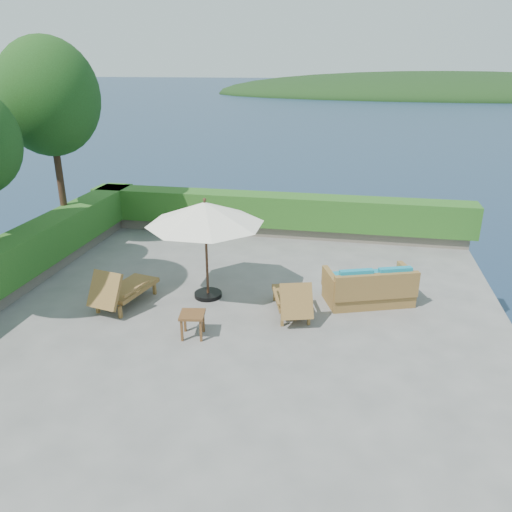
% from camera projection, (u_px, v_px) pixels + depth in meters
% --- Properties ---
extents(ground, '(12.00, 12.00, 0.00)m').
position_uv_depth(ground, '(236.00, 313.00, 11.32)').
color(ground, gray).
rests_on(ground, ground).
extents(foundation, '(12.00, 12.00, 3.00)m').
position_uv_depth(foundation, '(237.00, 371.00, 11.88)').
color(foundation, '#504A40').
rests_on(foundation, ocean).
extents(ocean, '(600.00, 600.00, 0.00)m').
position_uv_depth(ocean, '(238.00, 420.00, 12.41)').
color(ocean, '#142A3F').
rests_on(ocean, ground).
extents(offshore_island, '(126.00, 57.60, 12.60)m').
position_uv_depth(offshore_island, '(442.00, 95.00, 136.05)').
color(offshore_island, black).
rests_on(offshore_island, ocean).
extents(planter_wall_far, '(12.00, 0.60, 0.36)m').
position_uv_depth(planter_wall_far, '(275.00, 230.00, 16.38)').
color(planter_wall_far, slate).
rests_on(planter_wall_far, ground).
extents(planter_wall_left, '(0.60, 12.00, 0.36)m').
position_uv_depth(planter_wall_left, '(15.00, 286.00, 12.25)').
color(planter_wall_left, slate).
rests_on(planter_wall_left, ground).
extents(hedge_far, '(12.40, 0.90, 1.00)m').
position_uv_depth(hedge_far, '(275.00, 210.00, 16.14)').
color(hedge_far, '#184E16').
rests_on(hedge_far, planter_wall_far).
extents(hedge_left, '(0.90, 12.40, 1.00)m').
position_uv_depth(hedge_left, '(10.00, 261.00, 12.01)').
color(hedge_left, '#184E16').
rests_on(hedge_left, planter_wall_left).
extents(tree_far, '(2.80, 2.80, 6.03)m').
position_uv_depth(tree_far, '(48.00, 98.00, 13.72)').
color(tree_far, '#3E2717').
rests_on(tree_far, ground).
extents(patio_umbrella, '(3.58, 3.58, 2.46)m').
position_uv_depth(patio_umbrella, '(205.00, 214.00, 11.35)').
color(patio_umbrella, black).
rests_on(patio_umbrella, ground).
extents(lounge_left, '(1.09, 1.91, 1.04)m').
position_uv_depth(lounge_left, '(122.00, 289.00, 11.47)').
color(lounge_left, olive).
rests_on(lounge_left, ground).
extents(lounge_right, '(1.13, 1.80, 0.97)m').
position_uv_depth(lounge_right, '(292.00, 299.00, 11.07)').
color(lounge_right, olive).
rests_on(lounge_right, ground).
extents(side_table, '(0.57, 0.57, 0.53)m').
position_uv_depth(side_table, '(192.00, 318.00, 10.19)').
color(side_table, brown).
rests_on(side_table, ground).
extents(wicker_loveseat, '(2.23, 1.64, 0.99)m').
position_uv_depth(wicker_loveseat, '(370.00, 288.00, 11.65)').
color(wicker_loveseat, olive).
rests_on(wicker_loveseat, ground).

